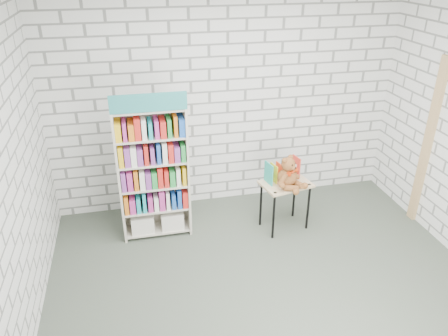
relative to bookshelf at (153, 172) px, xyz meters
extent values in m
plane|color=#444D41|center=(1.03, -1.36, -0.83)|extent=(4.50, 4.50, 0.00)
cube|color=silver|center=(1.03, 0.64, 0.57)|extent=(4.50, 0.02, 2.80)
cube|color=silver|center=(-1.22, -1.36, 0.57)|extent=(0.02, 4.00, 2.80)
cube|color=white|center=(1.03, -1.36, 1.97)|extent=(4.50, 4.00, 0.02)
cube|color=beige|center=(-0.39, -0.01, -0.02)|extent=(0.03, 0.31, 1.62)
cube|color=beige|center=(0.39, -0.01, -0.02)|extent=(0.03, 0.31, 1.62)
cube|color=beige|center=(0.00, 0.14, -0.02)|extent=(0.81, 0.02, 1.62)
cube|color=teal|center=(0.00, -0.15, 0.89)|extent=(0.81, 0.02, 0.20)
cube|color=beige|center=(0.00, -0.01, -0.77)|extent=(0.75, 0.29, 0.02)
cube|color=beige|center=(0.00, -0.01, -0.47)|extent=(0.75, 0.29, 0.02)
cube|color=beige|center=(0.00, -0.01, -0.16)|extent=(0.75, 0.29, 0.02)
cube|color=beige|center=(0.00, -0.01, 0.14)|extent=(0.75, 0.29, 0.02)
cube|color=beige|center=(0.00, -0.01, 0.45)|extent=(0.75, 0.29, 0.02)
cube|color=beige|center=(0.00, -0.01, 0.77)|extent=(0.75, 0.29, 0.02)
cube|color=silver|center=(-0.18, -0.01, -0.66)|extent=(0.27, 0.25, 0.22)
cube|color=silver|center=(0.18, -0.01, -0.66)|extent=(0.27, 0.25, 0.22)
cube|color=red|center=(0.00, -0.02, -0.35)|extent=(0.75, 0.25, 0.22)
cube|color=yellow|center=(0.00, -0.02, -0.04)|extent=(0.75, 0.25, 0.22)
cube|color=blue|center=(0.00, -0.02, 0.26)|extent=(0.75, 0.25, 0.22)
cube|color=green|center=(0.00, -0.02, 0.57)|extent=(0.75, 0.25, 0.22)
cube|color=tan|center=(1.55, -0.23, -0.22)|extent=(0.65, 0.51, 0.03)
cylinder|color=black|center=(1.34, -0.44, -0.53)|extent=(0.03, 0.03, 0.60)
cylinder|color=black|center=(1.28, -0.13, -0.53)|extent=(0.03, 0.03, 0.60)
cylinder|color=black|center=(1.82, -0.33, -0.53)|extent=(0.03, 0.03, 0.60)
cylinder|color=black|center=(1.76, -0.03, -0.53)|extent=(0.03, 0.03, 0.60)
cylinder|color=black|center=(1.35, -0.43, -0.21)|extent=(0.04, 0.04, 0.01)
cylinder|color=black|center=(1.81, -0.33, -0.21)|extent=(0.04, 0.04, 0.01)
cube|color=teal|center=(1.34, -0.18, -0.08)|extent=(0.05, 0.18, 0.24)
cube|color=yellow|center=(1.42, -0.17, -0.08)|extent=(0.05, 0.18, 0.24)
cube|color=#E94019|center=(1.49, -0.15, -0.08)|extent=(0.05, 0.18, 0.24)
cube|color=black|center=(1.57, -0.13, -0.08)|extent=(0.05, 0.18, 0.24)
cube|color=white|center=(1.65, -0.12, -0.08)|extent=(0.05, 0.18, 0.24)
cube|color=red|center=(1.72, -0.10, -0.08)|extent=(0.05, 0.18, 0.24)
ellipsoid|color=brown|center=(1.53, -0.31, -0.09)|extent=(0.23, 0.20, 0.23)
sphere|color=brown|center=(1.53, -0.32, 0.09)|extent=(0.16, 0.16, 0.16)
sphere|color=brown|center=(1.47, -0.34, 0.15)|extent=(0.06, 0.06, 0.06)
sphere|color=brown|center=(1.57, -0.27, 0.15)|extent=(0.06, 0.06, 0.06)
sphere|color=brown|center=(1.57, -0.37, 0.07)|extent=(0.07, 0.07, 0.07)
sphere|color=black|center=(1.55, -0.39, 0.11)|extent=(0.02, 0.02, 0.02)
sphere|color=black|center=(1.59, -0.35, 0.11)|extent=(0.02, 0.02, 0.02)
sphere|color=black|center=(1.59, -0.39, 0.07)|extent=(0.02, 0.02, 0.02)
cylinder|color=brown|center=(1.45, -0.40, -0.06)|extent=(0.14, 0.08, 0.16)
cylinder|color=brown|center=(1.64, -0.26, -0.06)|extent=(0.11, 0.14, 0.16)
sphere|color=brown|center=(1.43, -0.43, -0.12)|extent=(0.07, 0.07, 0.07)
sphere|color=brown|center=(1.67, -0.26, -0.12)|extent=(0.07, 0.07, 0.07)
cylinder|color=brown|center=(1.54, -0.44, -0.16)|extent=(0.18, 0.16, 0.09)
cylinder|color=brown|center=(1.65, -0.37, -0.16)|extent=(0.12, 0.19, 0.09)
sphere|color=brown|center=(1.56, -0.52, -0.17)|extent=(0.08, 0.08, 0.08)
sphere|color=brown|center=(1.72, -0.41, -0.17)|extent=(0.08, 0.08, 0.08)
cone|color=red|center=(1.54, -0.39, 0.01)|extent=(0.09, 0.09, 0.06)
cone|color=red|center=(1.60, -0.34, 0.01)|extent=(0.09, 0.09, 0.06)
sphere|color=red|center=(1.57, -0.37, 0.01)|extent=(0.04, 0.04, 0.04)
cube|color=tan|center=(3.26, -0.41, 0.22)|extent=(0.05, 0.12, 2.10)
camera|label=1|loc=(-0.19, -4.57, 2.30)|focal=35.00mm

